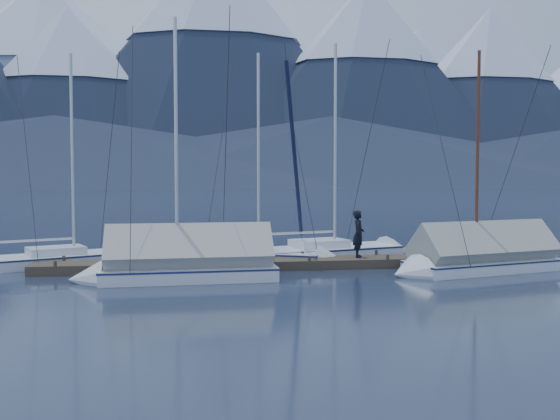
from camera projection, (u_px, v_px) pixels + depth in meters
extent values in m
plane|color=#161F32|center=(288.00, 276.00, 20.45)|extent=(1000.00, 1000.00, 0.00)
cone|color=#475675|center=(45.00, 82.00, 435.04)|extent=(352.00, 352.00, 150.00)
cone|color=silver|center=(44.00, 21.00, 432.74)|extent=(152.28, 152.28, 63.00)
cone|color=#475675|center=(249.00, 91.00, 447.41)|extent=(330.00, 330.00, 140.00)
cone|color=silver|center=(249.00, 36.00, 445.26)|extent=(142.76, 142.76, 58.80)
cone|color=#475675|center=(418.00, 107.00, 483.14)|extent=(308.00, 308.00, 125.00)
cone|color=silver|center=(419.00, 61.00, 481.22)|extent=(133.24, 133.24, 52.50)
cone|color=#192133|center=(69.00, 97.00, 299.97)|extent=(171.00, 171.00, 90.00)
cone|color=silver|center=(68.00, 44.00, 298.58)|extent=(73.97, 73.97, 37.80)
cone|color=#192133|center=(216.00, 62.00, 324.61)|extent=(228.00, 228.00, 135.00)
cone|color=#192133|center=(367.00, 83.00, 317.23)|extent=(190.00, 190.00, 110.00)
cone|color=silver|center=(368.00, 21.00, 315.53)|extent=(82.19, 82.19, 46.20)
cone|color=#192133|center=(489.00, 97.00, 338.36)|extent=(182.40, 182.40, 100.00)
cone|color=silver|center=(490.00, 45.00, 336.82)|extent=(78.91, 78.91, 42.00)
cone|color=#192133|center=(55.00, 151.00, 247.95)|extent=(416.00, 416.00, 30.00)
cone|color=#192133|center=(332.00, 151.00, 270.42)|extent=(390.00, 390.00, 32.00)
cube|color=#382D23|center=(280.00, 263.00, 22.42)|extent=(18.00, 1.50, 0.34)
cube|color=black|center=(117.00, 273.00, 21.55)|extent=(3.00, 1.30, 0.30)
cube|color=black|center=(280.00, 269.00, 22.43)|extent=(3.00, 1.30, 0.30)
cube|color=black|center=(431.00, 266.00, 23.31)|extent=(3.00, 1.30, 0.30)
cylinder|color=#382D23|center=(64.00, 260.00, 21.93)|extent=(0.12, 0.12, 0.35)
cylinder|color=#382D23|center=(55.00, 266.00, 20.54)|extent=(0.12, 0.12, 0.35)
cylinder|color=#382D23|center=(147.00, 259.00, 22.37)|extent=(0.12, 0.12, 0.35)
cylinder|color=#382D23|center=(144.00, 264.00, 20.98)|extent=(0.12, 0.12, 0.35)
cylinder|color=#382D23|center=(226.00, 257.00, 22.81)|extent=(0.12, 0.12, 0.35)
cylinder|color=#382D23|center=(228.00, 262.00, 21.42)|extent=(0.12, 0.12, 0.35)
cylinder|color=#382D23|center=(303.00, 256.00, 23.25)|extent=(0.12, 0.12, 0.35)
cylinder|color=#382D23|center=(310.00, 261.00, 21.86)|extent=(0.12, 0.12, 0.35)
cylinder|color=#382D23|center=(376.00, 254.00, 23.69)|extent=(0.12, 0.12, 0.35)
cylinder|color=#382D23|center=(388.00, 259.00, 22.30)|extent=(0.12, 0.12, 0.35)
cylinder|color=#382D23|center=(447.00, 253.00, 24.13)|extent=(0.12, 0.12, 0.35)
cylinder|color=#382D23|center=(463.00, 258.00, 22.74)|extent=(0.12, 0.12, 0.35)
cube|color=silver|center=(64.00, 262.00, 23.21)|extent=(6.14, 4.21, 0.64)
cube|color=silver|center=(64.00, 269.00, 23.23)|extent=(4.98, 3.04, 0.29)
cube|color=#162344|center=(64.00, 255.00, 23.20)|extent=(6.21, 4.25, 0.06)
cone|color=silver|center=(147.00, 256.00, 25.04)|extent=(1.76, 2.15, 1.88)
cube|color=silver|center=(56.00, 251.00, 23.03)|extent=(2.43, 2.10, 0.29)
cylinder|color=#B2B7BF|center=(72.00, 154.00, 23.20)|extent=(0.12, 0.12, 7.82)
cylinder|color=#B2B7BF|center=(37.00, 240.00, 22.63)|extent=(2.44, 1.17, 0.09)
cylinder|color=#26262B|center=(110.00, 155.00, 24.00)|extent=(1.25, 2.70, 7.82)
cube|color=silver|center=(249.00, 258.00, 24.25)|extent=(6.27, 4.24, 0.66)
cube|color=silver|center=(249.00, 266.00, 24.27)|extent=(5.09, 3.05, 0.30)
cube|color=#19224B|center=(249.00, 252.00, 24.24)|extent=(6.33, 4.28, 0.06)
cone|color=silver|center=(332.00, 261.00, 23.34)|extent=(1.77, 2.19, 1.91)
cube|color=silver|center=(242.00, 246.00, 24.31)|extent=(2.48, 2.12, 0.30)
cylinder|color=#B2B7BF|center=(258.00, 153.00, 23.92)|extent=(0.12, 0.12, 7.97)
cylinder|color=#B2B7BF|center=(226.00, 235.00, 24.47)|extent=(2.50, 1.17, 0.09)
cylinder|color=#26262B|center=(294.00, 152.00, 23.52)|extent=(1.24, 2.76, 7.98)
cube|color=white|center=(326.00, 255.00, 25.23)|extent=(6.79, 3.90, 0.71)
cube|color=white|center=(326.00, 263.00, 25.25)|extent=(5.59, 2.70, 0.32)
cube|color=#171E45|center=(326.00, 248.00, 25.22)|extent=(6.86, 3.94, 0.06)
cone|color=white|center=(397.00, 251.00, 26.80)|extent=(1.72, 2.31, 2.06)
cube|color=white|center=(319.00, 243.00, 25.07)|extent=(2.59, 2.09, 0.32)
cylinder|color=#B2B7BF|center=(335.00, 146.00, 25.17)|extent=(0.13, 0.13, 8.59)
cylinder|color=#B2B7BF|center=(304.00, 233.00, 24.72)|extent=(2.81, 0.92, 0.10)
cylinder|color=#26262B|center=(367.00, 147.00, 25.85)|extent=(0.95, 3.12, 8.60)
cube|color=white|center=(484.00, 268.00, 21.65)|extent=(6.16, 3.44, 0.62)
cube|color=white|center=(484.00, 276.00, 21.66)|extent=(5.09, 2.33, 0.28)
cube|color=#172147|center=(484.00, 261.00, 21.63)|extent=(6.23, 3.48, 0.06)
cone|color=white|center=(407.00, 274.00, 20.36)|extent=(1.49, 2.18, 1.99)
cylinder|color=#592819|center=(477.00, 156.00, 21.29)|extent=(0.11, 0.11, 7.53)
cylinder|color=#592819|center=(504.00, 243.00, 21.96)|extent=(2.57, 0.73, 0.08)
cylinder|color=#26262B|center=(444.00, 156.00, 20.73)|extent=(0.75, 2.85, 7.54)
cube|color=gray|center=(484.00, 249.00, 21.61)|extent=(5.89, 3.41, 2.11)
cube|color=white|center=(190.00, 276.00, 19.79)|extent=(5.79, 2.23, 0.68)
cube|color=white|center=(190.00, 285.00, 19.80)|extent=(4.90, 1.28, 0.31)
cube|color=navy|center=(190.00, 268.00, 19.77)|extent=(5.85, 2.25, 0.06)
cone|color=white|center=(86.00, 279.00, 19.19)|extent=(1.19, 2.00, 1.96)
cylinder|color=#B2B7BF|center=(176.00, 143.00, 19.48)|extent=(0.12, 0.12, 8.18)
cylinder|color=#B2B7BF|center=(220.00, 247.00, 19.92)|extent=(2.58, 0.18, 0.09)
cylinder|color=#26262B|center=(131.00, 143.00, 19.23)|extent=(0.12, 2.89, 8.19)
cube|color=#A5A39A|center=(190.00, 254.00, 19.75)|extent=(5.51, 2.26, 2.08)
imported|color=black|center=(358.00, 234.00, 22.86)|extent=(0.61, 0.76, 1.82)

